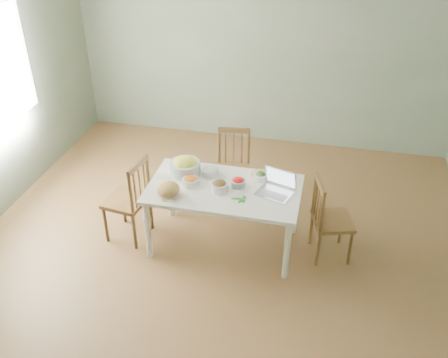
% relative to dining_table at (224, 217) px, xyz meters
% --- Properties ---
extents(floor, '(5.00, 5.00, 0.00)m').
position_rel_dining_table_xyz_m(floor, '(-0.02, -0.12, -0.34)').
color(floor, brown).
rests_on(floor, ground).
extents(wall_back, '(5.00, 0.00, 2.70)m').
position_rel_dining_table_xyz_m(wall_back, '(-0.02, 2.38, 1.01)').
color(wall_back, gray).
rests_on(wall_back, ground).
extents(dining_table, '(1.46, 0.82, 0.69)m').
position_rel_dining_table_xyz_m(dining_table, '(0.00, 0.00, 0.00)').
color(dining_table, white).
rests_on(dining_table, floor).
extents(chair_far, '(0.43, 0.41, 0.87)m').
position_rel_dining_table_xyz_m(chair_far, '(-0.08, 0.75, 0.09)').
color(chair_far, brown).
rests_on(chair_far, floor).
extents(chair_left, '(0.44, 0.46, 0.92)m').
position_rel_dining_table_xyz_m(chair_left, '(-0.99, -0.08, 0.12)').
color(chair_left, brown).
rests_on(chair_left, floor).
extents(chair_right, '(0.45, 0.47, 0.86)m').
position_rel_dining_table_xyz_m(chair_right, '(1.05, 0.08, 0.09)').
color(chair_right, brown).
rests_on(chair_right, floor).
extents(bread_boule, '(0.22, 0.22, 0.14)m').
position_rel_dining_table_xyz_m(bread_boule, '(-0.48, -0.24, 0.41)').
color(bread_boule, '#B28C4B').
rests_on(bread_boule, dining_table).
extents(butter_stick, '(0.10, 0.04, 0.03)m').
position_rel_dining_table_xyz_m(butter_stick, '(-0.45, -0.33, 0.36)').
color(butter_stick, white).
rests_on(butter_stick, dining_table).
extents(bowl_squash, '(0.32, 0.32, 0.17)m').
position_rel_dining_table_xyz_m(bowl_squash, '(-0.44, 0.17, 0.43)').
color(bowl_squash, yellow).
rests_on(bowl_squash, dining_table).
extents(bowl_carrot, '(0.19, 0.19, 0.09)m').
position_rel_dining_table_xyz_m(bowl_carrot, '(-0.32, -0.02, 0.39)').
color(bowl_carrot, '#F35609').
rests_on(bowl_carrot, dining_table).
extents(bowl_onion, '(0.21, 0.21, 0.09)m').
position_rel_dining_table_xyz_m(bowl_onion, '(-0.18, 0.19, 0.39)').
color(bowl_onion, silver).
rests_on(bowl_onion, dining_table).
extents(bowl_mushroom, '(0.19, 0.19, 0.11)m').
position_rel_dining_table_xyz_m(bowl_mushroom, '(-0.03, -0.07, 0.40)').
color(bowl_mushroom, black).
rests_on(bowl_mushroom, dining_table).
extents(bowl_redpep, '(0.19, 0.19, 0.09)m').
position_rel_dining_table_xyz_m(bowl_redpep, '(0.12, 0.06, 0.39)').
color(bowl_redpep, '#B30806').
rests_on(bowl_redpep, dining_table).
extents(bowl_broccoli, '(0.15, 0.15, 0.08)m').
position_rel_dining_table_xyz_m(bowl_broccoli, '(0.31, 0.23, 0.38)').
color(bowl_broccoli, '#26471C').
rests_on(bowl_broccoli, dining_table).
extents(flatbread, '(0.25, 0.25, 0.02)m').
position_rel_dining_table_xyz_m(flatbread, '(0.31, 0.30, 0.35)').
color(flatbread, tan).
rests_on(flatbread, dining_table).
extents(basil_bunch, '(0.17, 0.17, 0.02)m').
position_rel_dining_table_xyz_m(basil_bunch, '(0.18, -0.16, 0.35)').
color(basil_bunch, '#115E15').
rests_on(basil_bunch, dining_table).
extents(laptop, '(0.39, 0.36, 0.22)m').
position_rel_dining_table_xyz_m(laptop, '(0.48, -0.00, 0.45)').
color(laptop, silver).
rests_on(laptop, dining_table).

